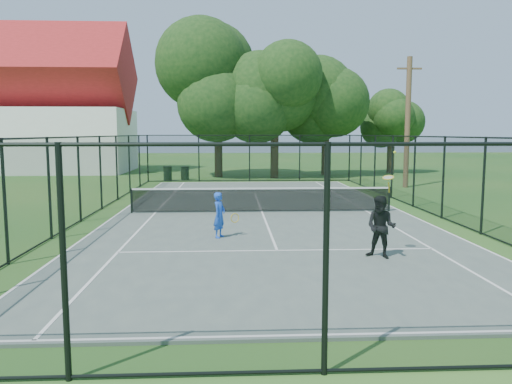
{
  "coord_description": "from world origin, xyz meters",
  "views": [
    {
      "loc": [
        -1.19,
        -19.08,
        3.11
      ],
      "look_at": [
        -0.38,
        -3.0,
        1.2
      ],
      "focal_mm": 35.0,
      "sensor_mm": 36.0,
      "label": 1
    }
  ],
  "objects_px": {
    "tennis_net": "(262,199)",
    "trash_bin_left": "(168,173)",
    "trash_bin_right": "(185,173)",
    "player_blue": "(220,215)",
    "utility_pole": "(408,122)",
    "player_black": "(381,227)"
  },
  "relations": [
    {
      "from": "tennis_net",
      "to": "trash_bin_left",
      "type": "height_order",
      "value": "tennis_net"
    },
    {
      "from": "trash_bin_right",
      "to": "player_blue",
      "type": "height_order",
      "value": "player_blue"
    },
    {
      "from": "tennis_net",
      "to": "player_blue",
      "type": "relative_size",
      "value": 7.55
    },
    {
      "from": "trash_bin_left",
      "to": "player_blue",
      "type": "relative_size",
      "value": 0.72
    },
    {
      "from": "player_blue",
      "to": "utility_pole",
      "type": "bearing_deg",
      "value": 52.82
    },
    {
      "from": "utility_pole",
      "to": "player_black",
      "type": "relative_size",
      "value": 2.83
    },
    {
      "from": "trash_bin_left",
      "to": "player_blue",
      "type": "height_order",
      "value": "player_blue"
    },
    {
      "from": "utility_pole",
      "to": "player_blue",
      "type": "bearing_deg",
      "value": -127.18
    },
    {
      "from": "player_blue",
      "to": "player_black",
      "type": "distance_m",
      "value": 4.77
    },
    {
      "from": "utility_pole",
      "to": "trash_bin_left",
      "type": "bearing_deg",
      "value": 161.76
    },
    {
      "from": "utility_pole",
      "to": "player_blue",
      "type": "distance_m",
      "value": 17.42
    },
    {
      "from": "player_black",
      "to": "tennis_net",
      "type": "bearing_deg",
      "value": 108.72
    },
    {
      "from": "tennis_net",
      "to": "trash_bin_left",
      "type": "distance_m",
      "value": 14.68
    },
    {
      "from": "trash_bin_right",
      "to": "player_blue",
      "type": "relative_size",
      "value": 0.68
    },
    {
      "from": "tennis_net",
      "to": "trash_bin_left",
      "type": "bearing_deg",
      "value": 111.34
    },
    {
      "from": "trash_bin_left",
      "to": "player_blue",
      "type": "xyz_separation_m",
      "value": [
        3.81,
        -18.34,
        0.24
      ]
    },
    {
      "from": "tennis_net",
      "to": "utility_pole",
      "type": "bearing_deg",
      "value": 45.52
    },
    {
      "from": "tennis_net",
      "to": "player_blue",
      "type": "distance_m",
      "value": 4.92
    },
    {
      "from": "player_black",
      "to": "player_blue",
      "type": "bearing_deg",
      "value": 146.91
    },
    {
      "from": "player_blue",
      "to": "player_black",
      "type": "height_order",
      "value": "player_black"
    },
    {
      "from": "trash_bin_left",
      "to": "player_blue",
      "type": "distance_m",
      "value": 18.73
    },
    {
      "from": "trash_bin_right",
      "to": "utility_pole",
      "type": "distance_m",
      "value": 14.5
    }
  ]
}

